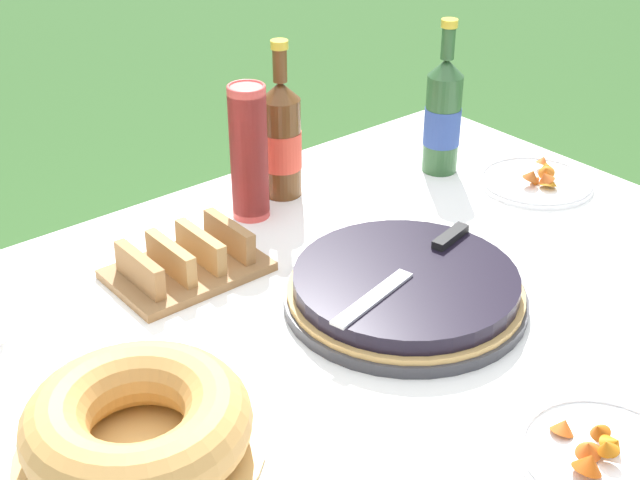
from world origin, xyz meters
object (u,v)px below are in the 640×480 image
(cup_stack, at_px, (249,153))
(snack_plate_left, at_px, (603,454))
(serving_knife, at_px, (416,264))
(bundt_cake, at_px, (137,425))
(cider_bottle_green, at_px, (443,116))
(bread_board, at_px, (187,262))
(snack_plate_near, at_px, (537,180))
(berry_tart, at_px, (405,289))
(cider_bottle_amber, at_px, (282,139))

(cup_stack, xyz_separation_m, snack_plate_left, (-0.04, -0.84, -0.12))
(serving_knife, xyz_separation_m, cup_stack, (-0.04, 0.41, 0.07))
(bundt_cake, relative_size, cider_bottle_green, 1.00)
(snack_plate_left, xyz_separation_m, bread_board, (-0.17, 0.73, 0.01))
(bundt_cake, height_order, snack_plate_near, bundt_cake)
(berry_tart, relative_size, bread_board, 1.55)
(bundt_cake, xyz_separation_m, snack_plate_near, (1.04, 0.18, -0.04))
(bundt_cake, height_order, snack_plate_left, bundt_cake)
(snack_plate_left, distance_m, bread_board, 0.75)
(bundt_cake, bearing_deg, cider_bottle_green, 21.11)
(cup_stack, bearing_deg, berry_tart, -88.14)
(cider_bottle_amber, distance_m, snack_plate_left, 0.90)
(cider_bottle_amber, bearing_deg, serving_knife, -98.06)
(bundt_cake, bearing_deg, serving_knife, 4.22)
(cup_stack, distance_m, cider_bottle_green, 0.44)
(berry_tart, relative_size, cider_bottle_amber, 1.25)
(serving_knife, height_order, snack_plate_near, serving_knife)
(bread_board, bearing_deg, berry_tart, -53.46)
(cider_bottle_green, height_order, snack_plate_left, cider_bottle_green)
(serving_knife, xyz_separation_m, snack_plate_left, (-0.09, -0.43, -0.05))
(snack_plate_near, bearing_deg, snack_plate_left, -135.46)
(cider_bottle_green, bearing_deg, cup_stack, 168.63)
(cup_stack, distance_m, snack_plate_near, 0.61)
(serving_knife, xyz_separation_m, snack_plate_near, (0.50, 0.14, -0.05))
(serving_knife, distance_m, bundt_cake, 0.54)
(snack_plate_near, xyz_separation_m, bread_board, (-0.75, 0.16, 0.01))
(cup_stack, xyz_separation_m, cider_bottle_amber, (0.11, 0.04, -0.01))
(cider_bottle_green, bearing_deg, berry_tart, -142.17)
(berry_tart, bearing_deg, snack_plate_left, -97.68)
(cup_stack, relative_size, snack_plate_near, 1.13)
(cider_bottle_green, distance_m, snack_plate_near, 0.24)
(serving_knife, relative_size, cup_stack, 1.39)
(serving_knife, bearing_deg, snack_plate_left, 65.86)
(bundt_cake, distance_m, snack_plate_near, 1.06)
(berry_tart, distance_m, snack_plate_left, 0.43)
(serving_knife, relative_size, bundt_cake, 1.13)
(cider_bottle_amber, height_order, snack_plate_left, cider_bottle_amber)
(serving_knife, bearing_deg, berry_tart, 0.00)
(snack_plate_left, bearing_deg, cider_bottle_amber, 80.37)
(bundt_cake, relative_size, cup_stack, 1.23)
(cider_bottle_green, bearing_deg, snack_plate_near, -60.40)
(bundt_cake, relative_size, snack_plate_left, 1.45)
(berry_tart, bearing_deg, cider_bottle_green, 37.83)
(serving_knife, xyz_separation_m, bread_board, (-0.26, 0.30, -0.04))
(berry_tart, height_order, snack_plate_left, berry_tart)
(bread_board, bearing_deg, snack_plate_left, -76.94)
(serving_knife, bearing_deg, cider_bottle_green, -153.68)
(bread_board, bearing_deg, serving_knife, -49.58)
(serving_knife, relative_size, cider_bottle_amber, 1.15)
(snack_plate_near, bearing_deg, bundt_cake, -170.16)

